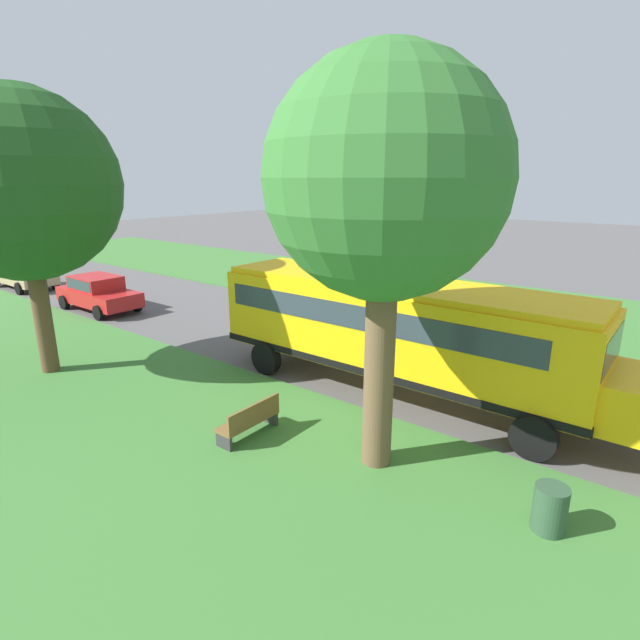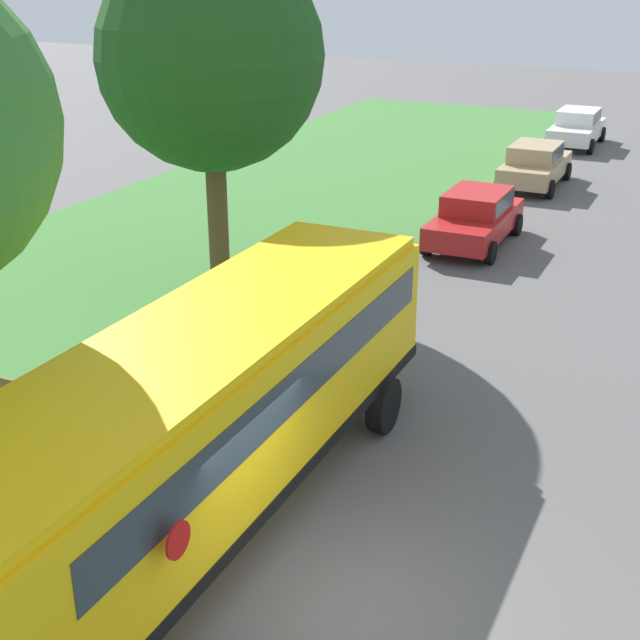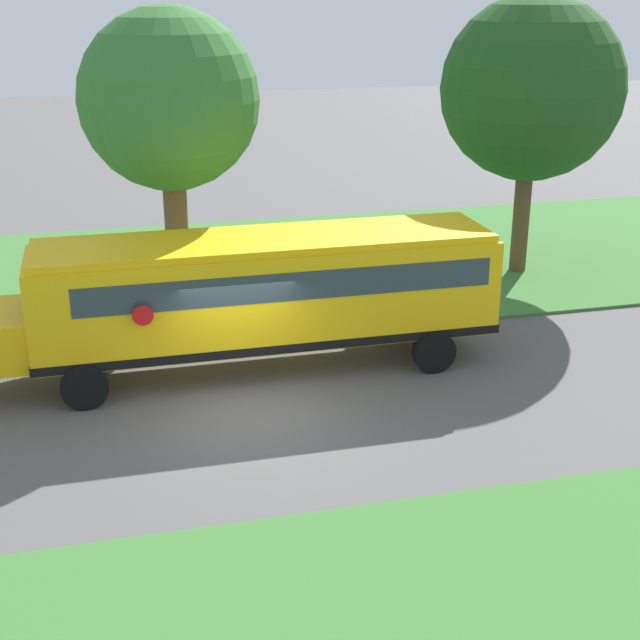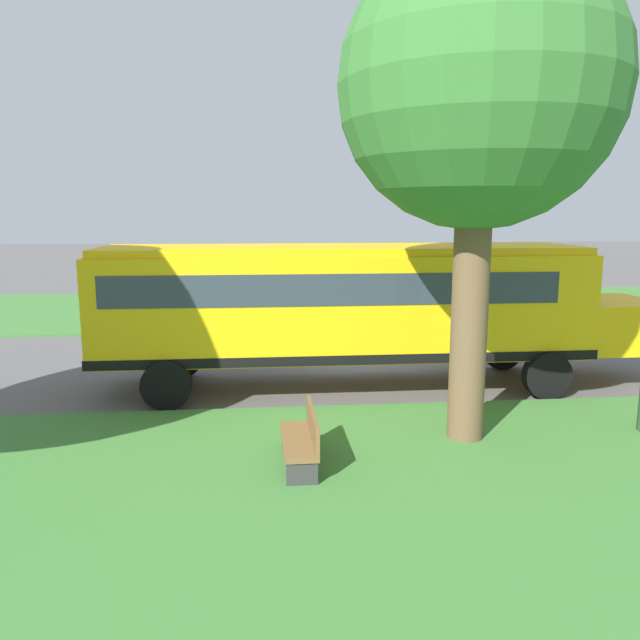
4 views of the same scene
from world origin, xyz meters
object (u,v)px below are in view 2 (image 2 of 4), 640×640
car_red_nearest (476,215)px  park_bench (35,402)px  school_bus (197,417)px  car_white_furthest (577,125)px  oak_tree_roadside_mid (204,54)px  car_tan_middle (535,162)px

car_red_nearest → park_bench: (-4.03, -13.83, -0.40)m
school_bus → car_white_furthest: size_ratio=2.82×
school_bus → oak_tree_roadside_mid: oak_tree_roadside_mid is taller
park_bench → car_red_nearest: bearing=73.8°
car_red_nearest → oak_tree_roadside_mid: oak_tree_roadside_mid is taller
school_bus → car_red_nearest: (-0.38, 15.28, -1.05)m
car_tan_middle → oak_tree_roadside_mid: size_ratio=0.53×
car_red_nearest → park_bench: bearing=-106.2°
school_bus → car_red_nearest: bearing=91.4°
car_red_nearest → car_tan_middle: (0.00, 7.64, 0.00)m
car_red_nearest → car_white_furthest: size_ratio=1.00×
school_bus → car_red_nearest: 15.32m
oak_tree_roadside_mid → park_bench: oak_tree_roadside_mid is taller
school_bus → car_red_nearest: size_ratio=2.82×
car_tan_middle → oak_tree_roadside_mid: oak_tree_roadside_mid is taller
car_white_furthest → school_bus: bearing=-89.3°
school_bus → park_bench: size_ratio=7.75×
car_white_furthest → car_tan_middle: bearing=-90.0°
car_red_nearest → park_bench: car_red_nearest is taller
oak_tree_roadside_mid → park_bench: size_ratio=5.19×
car_tan_middle → oak_tree_roadside_mid: bearing=-110.1°
car_red_nearest → park_bench: 14.41m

